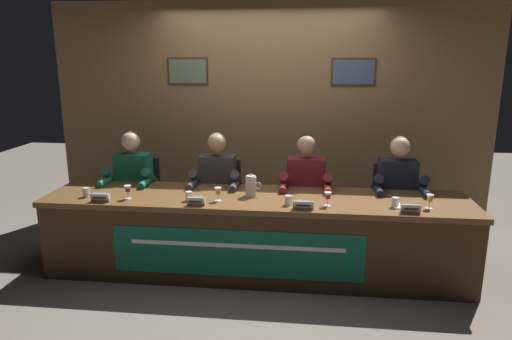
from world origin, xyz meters
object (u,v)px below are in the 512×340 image
Objects in this scene: nameplate_far_right at (411,208)px; water_pitcher_central at (251,186)px; chair_center_left at (221,204)px; nameplate_center_left at (196,201)px; juice_glass_far_left at (128,190)px; document_stack_far_right at (405,206)px; chair_far_left at (140,201)px; nameplate_far_left at (100,197)px; conference_table at (254,224)px; chair_far_right at (392,211)px; water_cup_far_left at (86,193)px; panelist_center_left at (216,184)px; chair_center_right at (305,207)px; water_cup_far_right at (395,203)px; water_cup_center_right at (288,201)px; panelist_center_right at (305,187)px; panelist_far_left at (131,182)px; panelist_far_right at (398,190)px; juice_glass_center_right at (328,196)px; juice_glass_center_left at (218,192)px; nameplate_center_right at (303,205)px; juice_glass_far_right at (430,199)px; water_cup_center_left at (189,197)px.

water_pitcher_central is at bearing 166.69° from nameplate_far_right.
nameplate_center_left is at bearing -92.38° from chair_center_left.
document_stack_far_right is (2.44, 0.04, -0.08)m from juice_glass_far_left.
nameplate_far_left is (-0.01, -0.90, 0.33)m from chair_far_left.
juice_glass_far_left is (-1.14, -0.09, 0.31)m from conference_table.
chair_far_right is (2.48, 0.79, -0.37)m from juice_glass_far_left.
water_pitcher_central reaches higher than water_cup_far_left.
panelist_center_left is 0.70m from nameplate_center_left.
juice_glass_far_left is 0.14× the size of chair_center_right.
chair_far_right reaches higher than water_cup_far_right.
water_cup_center_right reaches higher than nameplate_far_right.
water_cup_far_right is at bearing -36.03° from panelist_center_right.
panelist_far_left is 1.82m from chair_center_right.
chair_far_left is 4.36× the size of document_stack_far_right.
panelist_center_left reaches higher than water_cup_far_left.
panelist_far_right is (0.89, -0.20, 0.28)m from chair_center_right.
juice_glass_center_right is 1.46× the size of water_cup_far_right.
panelist_center_left is 0.89m from panelist_center_right.
water_pitcher_central is (0.27, 0.18, 0.01)m from juice_glass_center_left.
water_cup_center_right is (-0.13, 0.10, -0.00)m from nameplate_center_right.
panelist_center_left reaches higher than water_pitcher_central.
juice_glass_center_right is (0.21, 0.11, 0.05)m from nameplate_center_right.
nameplate_far_left is at bearing -177.39° from juice_glass_far_right.
juice_glass_far_right is (2.84, -0.77, 0.37)m from chair_far_left.
panelist_far_left is 7.70× the size of nameplate_far_right.
conference_table is at bearing 177.64° from juice_glass_far_right.
panelist_far_right reaches higher than juice_glass_far_right.
panelist_center_right is at bearing 37.13° from water_pitcher_central.
chair_far_left is (-1.34, 0.70, -0.06)m from conference_table.
nameplate_center_right is at bearing -6.91° from water_cup_center_left.
juice_glass_center_right is (1.13, 0.11, 0.05)m from nameplate_center_left.
chair_far_left is 0.74× the size of panelist_far_right.
juice_glass_far_left is 0.56m from water_cup_center_left.
conference_table is 31.28× the size of juice_glass_far_right.
juice_glass_far_right is (1.50, -0.06, 0.31)m from conference_table.
nameplate_far_right is at bearing -13.31° from water_pitcher_central.
nameplate_far_left is 0.18× the size of chair_center_left.
water_cup_center_left is at bearing -157.82° from chair_far_right.
water_cup_center_right reaches higher than nameplate_far_left.
conference_table is at bearing 155.33° from nameplate_center_right.
panelist_far_right is at bearing 104.95° from juice_glass_far_right.
chair_center_left reaches higher than nameplate_far_right.
panelist_center_left reaches higher than juice_glass_far_left.
juice_glass_center_right is at bearing -139.70° from panelist_far_right.
chair_far_left reaches higher than nameplate_far_right.
chair_center_right is 1.35m from juice_glass_far_right.
panelist_center_right reaches higher than conference_table.
chair_far_right reaches higher than nameplate_far_left.
juice_glass_center_left is 0.71× the size of nameplate_center_right.
chair_center_right reaches higher than document_stack_far_right.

